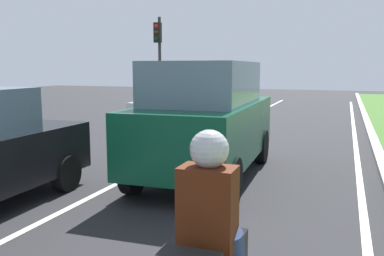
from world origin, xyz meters
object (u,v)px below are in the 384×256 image
at_px(car_suv_ahead, 206,119).
at_px(rider_person, 209,205).
at_px(traffic_light_overhead_left, 159,49).
at_px(car_hatchback_far, 173,106).

xyz_separation_m(car_suv_ahead, rider_person, (1.68, -4.96, 0.02)).
bearing_deg(traffic_light_overhead_left, car_hatchback_far, -60.20).
relative_size(car_suv_ahead, rider_person, 3.92).
distance_m(car_hatchback_far, traffic_light_overhead_left, 5.97).
bearing_deg(rider_person, traffic_light_overhead_left, 115.53).
height_order(car_suv_ahead, traffic_light_overhead_left, traffic_light_overhead_left).
relative_size(car_suv_ahead, car_hatchback_far, 1.23).
xyz_separation_m(car_suv_ahead, traffic_light_overhead_left, (-5.67, 10.05, 1.86)).
bearing_deg(traffic_light_overhead_left, rider_person, -63.90).
height_order(car_suv_ahead, car_hatchback_far, car_suv_ahead).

